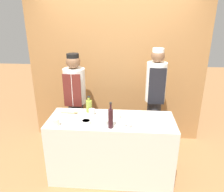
{
  "coord_description": "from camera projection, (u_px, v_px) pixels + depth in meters",
  "views": [
    {
      "loc": [
        0.21,
        -2.55,
        2.19
      ],
      "look_at": [
        0.0,
        0.13,
        1.16
      ],
      "focal_mm": 35.0,
      "sensor_mm": 36.0,
      "label": 1
    }
  ],
  "objects": [
    {
      "name": "bottle_oil",
      "position": [
        89.0,
        106.0,
        3.04
      ],
      "size": [
        0.08,
        0.08,
        0.23
      ],
      "color": "olive",
      "rests_on": "counter"
    },
    {
      "name": "chef_left",
      "position": [
        75.0,
        100.0,
        3.48
      ],
      "size": [
        0.34,
        0.34,
        1.63
      ],
      "color": "#28282D",
      "rests_on": "ground_plane"
    },
    {
      "name": "cup_steel",
      "position": [
        92.0,
        112.0,
        2.97
      ],
      "size": [
        0.09,
        0.09,
        0.08
      ],
      "color": "#B7B7BC",
      "rests_on": "counter"
    },
    {
      "name": "sauce_bowl_white",
      "position": [
        125.0,
        125.0,
        2.66
      ],
      "size": [
        0.15,
        0.15,
        0.05
      ],
      "color": "silver",
      "rests_on": "counter"
    },
    {
      "name": "cutting_board",
      "position": [
        148.0,
        121.0,
        2.79
      ],
      "size": [
        0.36,
        0.23,
        0.02
      ],
      "color": "white",
      "rests_on": "counter"
    },
    {
      "name": "sauce_bowl_green",
      "position": [
        116.0,
        116.0,
        2.89
      ],
      "size": [
        0.13,
        0.13,
        0.06
      ],
      "color": "silver",
      "rests_on": "counter"
    },
    {
      "name": "sauce_bowl_purple",
      "position": [
        86.0,
        122.0,
        2.74
      ],
      "size": [
        0.12,
        0.12,
        0.04
      ],
      "color": "silver",
      "rests_on": "counter"
    },
    {
      "name": "sauce_bowl_red",
      "position": [
        105.0,
        120.0,
        2.76
      ],
      "size": [
        0.15,
        0.15,
        0.06
      ],
      "color": "silver",
      "rests_on": "counter"
    },
    {
      "name": "cabinet_wall",
      "position": [
        117.0,
        73.0,
        3.82
      ],
      "size": [
        2.99,
        0.18,
        2.4
      ],
      "color": "olive",
      "rests_on": "ground_plane"
    },
    {
      "name": "counter",
      "position": [
        111.0,
        148.0,
        3.01
      ],
      "size": [
        1.66,
        0.63,
        0.88
      ],
      "color": "beige",
      "rests_on": "ground_plane"
    },
    {
      "name": "chef_right",
      "position": [
        155.0,
        99.0,
        3.37
      ],
      "size": [
        0.3,
        0.3,
        1.72
      ],
      "color": "#28282D",
      "rests_on": "ground_plane"
    },
    {
      "name": "cup_cream",
      "position": [
        56.0,
        122.0,
        2.68
      ],
      "size": [
        0.08,
        0.08,
        0.09
      ],
      "color": "silver",
      "rests_on": "counter"
    },
    {
      "name": "ground_plane",
      "position": [
        111.0,
        174.0,
        3.17
      ],
      "size": [
        14.0,
        14.0,
        0.0
      ],
      "primitive_type": "plane",
      "color": "olive"
    },
    {
      "name": "wooden_spoon",
      "position": [
        72.0,
        113.0,
        3.02
      ],
      "size": [
        0.24,
        0.04,
        0.02
      ],
      "color": "#B2844C",
      "rests_on": "counter"
    },
    {
      "name": "bottle_wine",
      "position": [
        111.0,
        118.0,
        2.61
      ],
      "size": [
        0.06,
        0.06,
        0.33
      ],
      "color": "black",
      "rests_on": "counter"
    }
  ]
}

